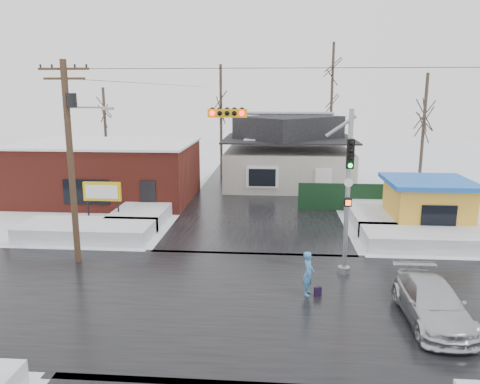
# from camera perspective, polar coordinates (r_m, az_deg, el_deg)

# --- Properties ---
(ground) EXTENTS (120.00, 120.00, 0.00)m
(ground) POSITION_cam_1_polar(r_m,az_deg,el_deg) (17.98, 0.81, -13.09)
(ground) COLOR white
(ground) RESTS_ON ground
(road_ns) EXTENTS (10.00, 120.00, 0.02)m
(road_ns) POSITION_cam_1_polar(r_m,az_deg,el_deg) (17.97, 0.81, -13.06)
(road_ns) COLOR black
(road_ns) RESTS_ON ground
(road_ew) EXTENTS (120.00, 10.00, 0.02)m
(road_ew) POSITION_cam_1_polar(r_m,az_deg,el_deg) (17.97, 0.81, -13.06)
(road_ew) COLOR black
(road_ew) RESTS_ON ground
(snowbank_nw) EXTENTS (7.00, 3.00, 0.80)m
(snowbank_nw) POSITION_cam_1_polar(r_m,az_deg,el_deg) (26.32, -18.16, -4.48)
(snowbank_nw) COLOR white
(snowbank_nw) RESTS_ON ground
(snowbank_ne) EXTENTS (7.00, 3.00, 0.80)m
(snowbank_ne) POSITION_cam_1_polar(r_m,az_deg,el_deg) (25.61, 22.52, -5.27)
(snowbank_ne) COLOR white
(snowbank_ne) RESTS_ON ground
(snowbank_nside_w) EXTENTS (3.00, 8.00, 0.80)m
(snowbank_nside_w) POSITION_cam_1_polar(r_m,az_deg,el_deg) (30.23, -11.06, -1.96)
(snowbank_nside_w) COLOR white
(snowbank_nside_w) RESTS_ON ground
(snowbank_nside_e) EXTENTS (3.00, 8.00, 0.80)m
(snowbank_nside_e) POSITION_cam_1_polar(r_m,az_deg,el_deg) (29.75, 15.94, -2.44)
(snowbank_nside_e) COLOR white
(snowbank_nside_e) RESTS_ON ground
(traffic_signal) EXTENTS (6.05, 0.68, 7.00)m
(traffic_signal) POSITION_cam_1_polar(r_m,az_deg,el_deg) (19.49, 8.58, 2.79)
(traffic_signal) COLOR gray
(traffic_signal) RESTS_ON ground
(utility_pole) EXTENTS (3.15, 0.44, 9.00)m
(utility_pole) POSITION_cam_1_polar(r_m,az_deg,el_deg) (21.81, -19.86, 4.72)
(utility_pole) COLOR #382619
(utility_pole) RESTS_ON ground
(brick_building) EXTENTS (12.20, 8.20, 4.12)m
(brick_building) POSITION_cam_1_polar(r_m,az_deg,el_deg) (34.84, -15.79, 2.49)
(brick_building) COLOR maroon
(brick_building) RESTS_ON ground
(marquee_sign) EXTENTS (2.20, 0.21, 2.55)m
(marquee_sign) POSITION_cam_1_polar(r_m,az_deg,el_deg) (28.19, -16.45, -0.09)
(marquee_sign) COLOR black
(marquee_sign) RESTS_ON ground
(house) EXTENTS (10.40, 8.40, 5.76)m
(house) POSITION_cam_1_polar(r_m,az_deg,el_deg) (38.56, 5.92, 4.60)
(house) COLOR beige
(house) RESTS_ON ground
(kiosk) EXTENTS (4.60, 4.60, 2.88)m
(kiosk) POSITION_cam_1_polar(r_m,az_deg,el_deg) (28.25, 21.83, -1.40)
(kiosk) COLOR gold
(kiosk) RESTS_ON ground
(fence) EXTENTS (8.00, 0.12, 1.80)m
(fence) POSITION_cam_1_polar(r_m,az_deg,el_deg) (31.45, 14.40, -0.63)
(fence) COLOR black
(fence) RESTS_ON ground
(tree_far_left) EXTENTS (3.00, 3.00, 10.00)m
(tree_far_left) POSITION_cam_1_polar(r_m,az_deg,el_deg) (42.52, -2.36, 12.56)
(tree_far_left) COLOR #332821
(tree_far_left) RESTS_ON ground
(tree_far_mid) EXTENTS (3.00, 3.00, 12.00)m
(tree_far_mid) POSITION_cam_1_polar(r_m,az_deg,el_deg) (44.54, 11.25, 14.38)
(tree_far_mid) COLOR #332821
(tree_far_mid) RESTS_ON ground
(tree_far_right) EXTENTS (3.00, 3.00, 9.00)m
(tree_far_right) POSITION_cam_1_polar(r_m,az_deg,el_deg) (37.85, 21.72, 10.57)
(tree_far_right) COLOR #332821
(tree_far_right) RESTS_ON ground
(tree_far_west) EXTENTS (3.00, 3.00, 8.00)m
(tree_far_west) POSITION_cam_1_polar(r_m,az_deg,el_deg) (42.96, -16.25, 9.97)
(tree_far_west) COLOR #332821
(tree_far_west) RESTS_ON ground
(pedestrian) EXTENTS (0.53, 0.70, 1.72)m
(pedestrian) POSITION_cam_1_polar(r_m,az_deg,el_deg) (18.28, 8.32, -9.83)
(pedestrian) COLOR #4485BF
(pedestrian) RESTS_ON ground
(car) EXTENTS (1.92, 4.62, 1.34)m
(car) POSITION_cam_1_polar(r_m,az_deg,el_deg) (17.48, 22.36, -12.42)
(car) COLOR silver
(car) RESTS_ON ground
(shopping_bag) EXTENTS (0.30, 0.22, 0.35)m
(shopping_bag) POSITION_cam_1_polar(r_m,az_deg,el_deg) (18.49, 9.46, -11.92)
(shopping_bag) COLOR black
(shopping_bag) RESTS_ON ground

